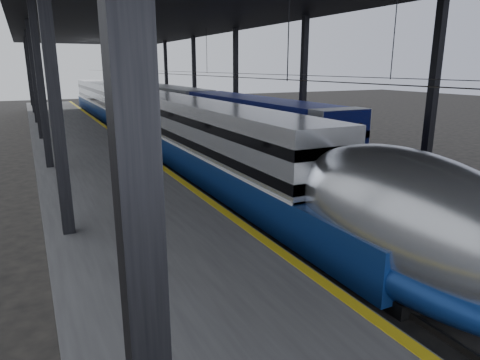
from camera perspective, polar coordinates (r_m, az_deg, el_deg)
ground at (r=12.21m, az=10.39°, el=-14.58°), size 160.00×160.00×0.00m
platform at (r=29.09m, az=-19.89°, el=3.18°), size 6.00×80.00×1.00m
yellow_strip at (r=29.43m, az=-14.56°, el=4.72°), size 0.30×80.00×0.01m
rails at (r=31.04m, az=-5.03°, el=3.92°), size 6.52×80.00×0.16m
canopy at (r=29.81m, az=-10.42°, el=20.74°), size 18.00×75.00×9.47m
tgv_train at (r=36.43m, az=-12.75°, el=8.16°), size 2.86×65.20×4.10m
second_train at (r=45.41m, az=-9.02°, el=9.74°), size 2.90×56.05×3.99m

